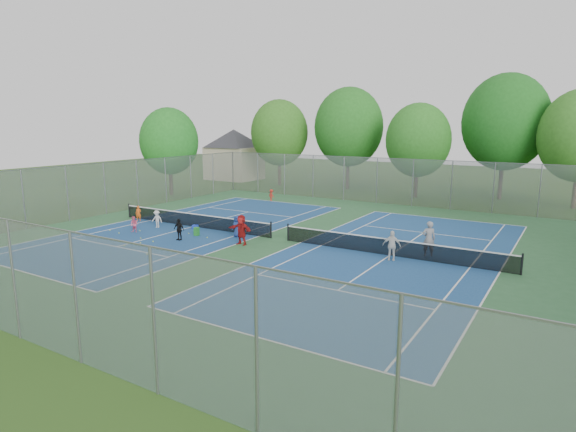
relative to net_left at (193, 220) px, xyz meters
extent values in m
plane|color=#2A4E18|center=(7.00, 0.00, -0.46)|extent=(120.00, 120.00, 0.00)
cube|color=#2C5E36|center=(7.00, 0.00, -0.45)|extent=(32.00, 32.00, 0.01)
cube|color=navy|center=(0.00, 0.00, -0.44)|extent=(10.97, 23.77, 0.01)
cube|color=navy|center=(14.00, 0.00, -0.44)|extent=(10.97, 23.77, 0.01)
cube|color=black|center=(0.00, 0.00, 0.00)|extent=(12.87, 0.10, 0.91)
cube|color=black|center=(14.00, 0.00, 0.00)|extent=(12.87, 0.10, 0.91)
cube|color=gray|center=(7.00, 16.00, 1.54)|extent=(32.00, 0.10, 4.00)
cube|color=gray|center=(7.00, -16.00, 1.54)|extent=(32.00, 0.10, 4.00)
cube|color=gray|center=(-9.00, 0.00, 1.54)|extent=(0.10, 32.00, 4.00)
cube|color=#B7A88C|center=(-15.00, 24.00, 1.54)|extent=(6.00, 5.00, 4.00)
pyramid|color=#2D2D33|center=(-15.00, 24.00, 5.74)|extent=(11.03, 11.03, 2.20)
cylinder|color=#443326|center=(-7.00, 22.00, 1.29)|extent=(0.36, 0.36, 3.50)
ellipsoid|color=#2E641C|center=(-7.00, 22.00, 5.45)|extent=(6.40, 6.40, 7.36)
cylinder|color=#443326|center=(1.00, 23.00, 1.47)|extent=(0.36, 0.36, 3.85)
ellipsoid|color=#20601B|center=(1.00, 23.00, 6.10)|extent=(7.20, 7.20, 8.28)
cylinder|color=#443326|center=(9.00, 21.00, 1.12)|extent=(0.36, 0.36, 3.15)
ellipsoid|color=#27691E|center=(9.00, 21.00, 4.95)|extent=(6.00, 6.00, 6.90)
cylinder|color=#443326|center=(16.00, 24.00, 1.65)|extent=(0.36, 0.36, 4.20)
ellipsoid|color=#195719|center=(16.00, 24.00, 6.59)|extent=(7.60, 7.60, 8.74)
cylinder|color=#443326|center=(22.00, 22.00, 1.29)|extent=(0.36, 0.36, 3.50)
cylinder|color=#443326|center=(-12.00, 10.00, 1.12)|extent=(0.36, 0.36, 3.15)
ellipsoid|color=#1F691E|center=(-12.00, 10.00, 4.79)|extent=(5.60, 5.60, 6.44)
cube|color=#1939C2|center=(0.61, -0.48, -0.31)|extent=(0.39, 0.39, 0.28)
cube|color=green|center=(2.01, -1.89, -0.18)|extent=(0.32, 0.32, 0.55)
imported|color=#E85B15|center=(-4.70, -0.60, 0.11)|extent=(0.49, 0.44, 1.13)
imported|color=#E7597D|center=(-2.07, -3.29, 0.07)|extent=(0.58, 0.50, 1.06)
imported|color=beige|center=(-1.89, -1.48, 0.14)|extent=(0.85, 0.60, 1.19)
imported|color=black|center=(1.90, -3.31, 0.21)|extent=(0.79, 0.35, 1.33)
imported|color=navy|center=(4.36, -0.78, 0.22)|extent=(0.66, 0.43, 1.34)
imported|color=maroon|center=(5.79, -2.22, 0.44)|extent=(1.70, 0.68, 1.78)
imported|color=red|center=(-1.52, 12.02, 0.08)|extent=(0.79, 0.63, 1.07)
imported|color=gray|center=(15.77, 0.96, 0.50)|extent=(0.83, 0.72, 1.92)
imported|color=silver|center=(14.34, -0.74, 0.33)|extent=(0.99, 0.62, 1.57)
sphere|color=yellow|center=(2.80, -6.69, -0.42)|extent=(0.07, 0.07, 0.07)
sphere|color=#B7D130|center=(0.29, -6.11, -0.42)|extent=(0.07, 0.07, 0.07)
sphere|color=#D6E635|center=(-2.61, -4.09, -0.42)|extent=(0.07, 0.07, 0.07)
sphere|color=#CBEF37|center=(-2.02, -2.89, -0.42)|extent=(0.07, 0.07, 0.07)
sphere|color=#E1F438|center=(3.01, -2.04, -0.42)|extent=(0.07, 0.07, 0.07)
sphere|color=#D1DE33|center=(1.29, -1.83, -0.42)|extent=(0.07, 0.07, 0.07)
sphere|color=#D8F438|center=(-3.81, -5.58, -0.42)|extent=(0.07, 0.07, 0.07)
sphere|color=yellow|center=(-0.34, -4.31, -0.42)|extent=(0.07, 0.07, 0.07)
sphere|color=#D4EB36|center=(-3.81, -3.82, -0.42)|extent=(0.07, 0.07, 0.07)
sphere|color=#D4E936|center=(0.92, -4.50, -0.42)|extent=(0.07, 0.07, 0.07)
sphere|color=#C9DD33|center=(0.54, -5.11, -0.42)|extent=(0.07, 0.07, 0.07)
camera|label=1|loc=(22.33, -24.03, 6.55)|focal=30.00mm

